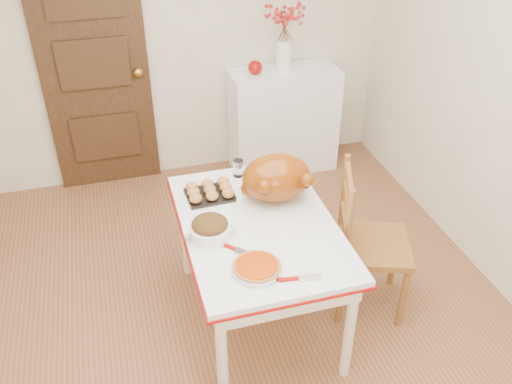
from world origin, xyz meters
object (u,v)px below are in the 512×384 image
object	(u,v)px
sideboard	(283,121)
turkey_platter	(276,180)
pumpkin_pie	(257,267)
kitchen_table	(258,273)
chair_oak	(374,242)

from	to	relation	value
sideboard	turkey_platter	xyz separation A→B (m)	(-0.59, -1.60, 0.45)
turkey_platter	pumpkin_pie	distance (m)	0.65
kitchen_table	sideboard	bearing A→B (deg)	67.20
sideboard	chair_oak	distance (m)	1.84
sideboard	chair_oak	bearing A→B (deg)	-90.60
chair_oak	pumpkin_pie	size ratio (longest dim) A/B	3.94
turkey_platter	pumpkin_pie	world-z (taller)	turkey_platter
kitchen_table	chair_oak	size ratio (longest dim) A/B	1.26
turkey_platter	kitchen_table	bearing A→B (deg)	-115.33
sideboard	pumpkin_pie	xyz separation A→B (m)	(-0.87, -2.17, 0.33)
sideboard	chair_oak	world-z (taller)	chair_oak
sideboard	pumpkin_pie	distance (m)	2.36
pumpkin_pie	chair_oak	bearing A→B (deg)	21.26
kitchen_table	pumpkin_pie	world-z (taller)	pumpkin_pie
turkey_platter	pumpkin_pie	bearing A→B (deg)	-100.10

